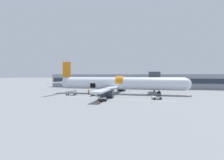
{
  "coord_description": "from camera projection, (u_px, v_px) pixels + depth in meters",
  "views": [
    {
      "loc": [
        9.84,
        -50.07,
        6.01
      ],
      "look_at": [
        -2.01,
        -0.46,
        4.43
      ],
      "focal_mm": 28.0,
      "sensor_mm": 36.0,
      "label": 1
    }
  ],
  "objects": [
    {
      "name": "jet_bridge_stub",
      "position": [
        154.0,
        77.0,
        57.51
      ],
      "size": [
        3.5,
        10.22,
        6.92
      ],
      "color": "#4C4C51",
      "rests_on": "ground_plane"
    },
    {
      "name": "ground_crew_driver",
      "position": [
        98.0,
        93.0,
        47.41
      ],
      "size": [
        0.57,
        0.57,
        1.76
      ],
      "color": "#2D2D33",
      "rests_on": "ground_plane"
    },
    {
      "name": "baggage_tug_lead",
      "position": [
        102.0,
        98.0,
        39.74
      ],
      "size": [
        2.53,
        2.93,
        1.6
      ],
      "color": "silver",
      "rests_on": "ground_plane"
    },
    {
      "name": "ground_plane",
      "position": [
        119.0,
        95.0,
        51.14
      ],
      "size": [
        500.0,
        500.0,
        0.0
      ],
      "primitive_type": "plane",
      "color": "gray"
    },
    {
      "name": "baggage_cart_loading",
      "position": [
        97.0,
        94.0,
        49.84
      ],
      "size": [
        3.7,
        2.43,
        0.93
      ],
      "color": "silver",
      "rests_on": "ground_plane"
    },
    {
      "name": "ground_crew_supervisor",
      "position": [
        88.0,
        92.0,
        52.65
      ],
      "size": [
        0.58,
        0.46,
        1.65
      ],
      "color": "#2D2D33",
      "rests_on": "ground_plane"
    },
    {
      "name": "baggage_tug_mid",
      "position": [
        157.0,
        97.0,
        42.42
      ],
      "size": [
        2.67,
        2.27,
        1.31
      ],
      "color": "silver",
      "rests_on": "ground_plane"
    },
    {
      "name": "baggage_cart_queued",
      "position": [
        71.0,
        93.0,
        51.25
      ],
      "size": [
        4.18,
        1.85,
        1.05
      ],
      "color": "#999BA0",
      "rests_on": "ground_plane"
    },
    {
      "name": "ground_crew_helper",
      "position": [
        91.0,
        94.0,
        47.52
      ],
      "size": [
        0.51,
        0.51,
        1.59
      ],
      "color": "#1E2338",
      "rests_on": "ground_plane"
    },
    {
      "name": "airplane",
      "position": [
        119.0,
        84.0,
        54.22
      ],
      "size": [
        41.67,
        38.71,
        10.26
      ],
      "color": "silver",
      "rests_on": "ground_plane"
    },
    {
      "name": "ground_crew_loader_b",
      "position": [
        108.0,
        92.0,
        51.31
      ],
      "size": [
        0.51,
        0.51,
        1.59
      ],
      "color": "#1E2338",
      "rests_on": "ground_plane"
    },
    {
      "name": "suitcase_on_tarmac_upright",
      "position": [
        103.0,
        95.0,
        47.57
      ],
      "size": [
        0.41,
        0.33,
        0.85
      ],
      "color": "#721951",
      "rests_on": "ground_plane"
    },
    {
      "name": "safety_cone_engine_left",
      "position": [
        99.0,
        102.0,
        35.88
      ],
      "size": [
        0.53,
        0.53,
        0.65
      ],
      "color": "black",
      "rests_on": "ground_plane"
    },
    {
      "name": "terminal_strip",
      "position": [
        132.0,
        81.0,
        82.45
      ],
      "size": [
        76.34,
        13.06,
        6.17
      ],
      "color": "gray",
      "rests_on": "ground_plane"
    },
    {
      "name": "ground_crew_loader_a",
      "position": [
        105.0,
        93.0,
        48.28
      ],
      "size": [
        0.57,
        0.55,
        1.76
      ],
      "color": "black",
      "rests_on": "ground_plane"
    },
    {
      "name": "apron_marking_line",
      "position": [
        116.0,
        99.0,
        43.34
      ],
      "size": [
        27.5,
        3.13,
        0.01
      ],
      "color": "silver",
      "rests_on": "ground_plane"
    },
    {
      "name": "safety_cone_nose",
      "position": [
        191.0,
        95.0,
        48.02
      ],
      "size": [
        0.44,
        0.44,
        0.65
      ],
      "color": "black",
      "rests_on": "ground_plane"
    }
  ]
}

